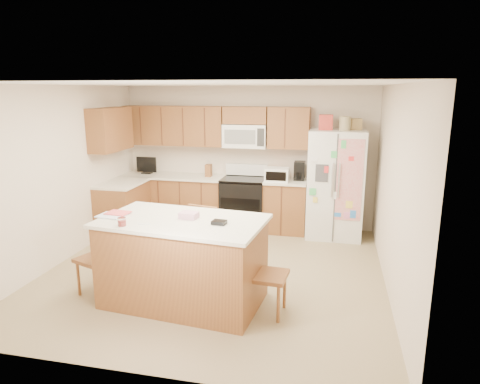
% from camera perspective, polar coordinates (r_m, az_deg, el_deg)
% --- Properties ---
extents(ground, '(4.50, 4.50, 0.00)m').
position_cam_1_polar(ground, '(5.99, -3.38, -10.50)').
color(ground, '#94805C').
rests_on(ground, ground).
extents(room_shell, '(4.60, 4.60, 2.52)m').
position_cam_1_polar(room_shell, '(5.56, -3.58, 3.18)').
color(room_shell, beige).
rests_on(room_shell, ground).
extents(cabinetry, '(3.36, 1.56, 2.15)m').
position_cam_1_polar(cabinetry, '(7.63, -6.92, 1.91)').
color(cabinetry, '#986030').
rests_on(cabinetry, ground).
extents(stove, '(0.76, 0.65, 1.13)m').
position_cam_1_polar(stove, '(7.61, 0.53, -1.43)').
color(stove, black).
rests_on(stove, ground).
extents(refrigerator, '(0.90, 0.79, 2.04)m').
position_cam_1_polar(refrigerator, '(7.29, 12.60, 1.19)').
color(refrigerator, white).
rests_on(refrigerator, ground).
extents(island, '(1.97, 1.25, 1.10)m').
position_cam_1_polar(island, '(5.04, -7.57, -9.07)').
color(island, '#986030').
rests_on(island, ground).
extents(windsor_chair_left, '(0.52, 0.53, 0.97)m').
position_cam_1_polar(windsor_chair_left, '(5.47, -18.40, -8.38)').
color(windsor_chair_left, '#986030').
rests_on(windsor_chair_left, ground).
extents(windsor_chair_back, '(0.51, 0.49, 1.00)m').
position_cam_1_polar(windsor_chair_back, '(5.72, -4.20, -6.60)').
color(windsor_chair_back, '#986030').
rests_on(windsor_chair_back, ground).
extents(windsor_chair_right, '(0.43, 0.45, 0.97)m').
position_cam_1_polar(windsor_chair_right, '(4.79, 3.54, -10.92)').
color(windsor_chair_right, '#986030').
rests_on(windsor_chair_right, ground).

